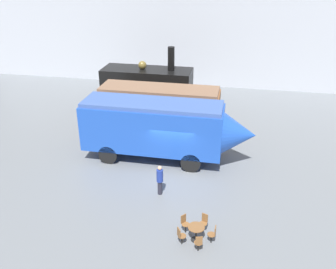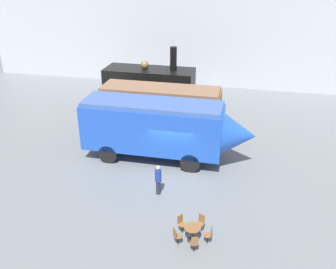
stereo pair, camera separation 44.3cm
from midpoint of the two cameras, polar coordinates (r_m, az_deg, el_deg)
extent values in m
plane|color=slate|center=(22.23, 1.29, -4.93)|extent=(80.00, 80.00, 0.00)
cube|color=#B2B7C1|center=(35.52, 6.57, 14.30)|extent=(44.00, 0.15, 9.00)
cube|color=black|center=(30.00, -2.41, 7.70)|extent=(7.02, 2.55, 2.45)
cylinder|color=black|center=(29.00, 1.27, 11.47)|extent=(0.52, 0.52, 1.81)
sphere|color=brown|center=(29.66, -3.13, 10.55)|extent=(0.64, 0.64, 0.64)
cylinder|color=black|center=(28.90, 1.07, 4.01)|extent=(1.39, 0.12, 1.39)
cylinder|color=black|center=(31.14, 1.97, 5.60)|extent=(1.39, 0.12, 1.39)
cylinder|color=black|center=(29.97, -6.87, 4.62)|extent=(1.39, 0.12, 1.39)
cylinder|color=black|center=(32.13, -5.46, 6.13)|extent=(1.39, 0.12, 1.39)
cube|color=brown|center=(25.34, -0.67, 4.15)|extent=(8.01, 2.47, 2.34)
cube|color=brown|center=(24.91, -0.69, 6.92)|extent=(7.85, 2.27, 0.24)
cylinder|color=black|center=(24.42, 4.21, -0.28)|extent=(1.35, 0.12, 1.35)
cylinder|color=black|center=(26.54, 4.98, 1.86)|extent=(1.35, 0.12, 1.35)
cylinder|color=black|center=(25.46, -6.54, 0.74)|extent=(1.35, 0.12, 1.35)
cylinder|color=black|center=(27.50, -4.99, 2.73)|extent=(1.35, 0.12, 1.35)
cube|color=blue|center=(22.26, -1.79, 1.16)|extent=(8.30, 2.53, 2.69)
cone|color=blue|center=(21.67, 11.35, -0.06)|extent=(1.87, 2.40, 2.40)
cube|color=#3A579D|center=(21.70, -1.84, 4.68)|extent=(8.13, 2.33, 0.24)
cylinder|color=black|center=(21.46, 3.95, -4.42)|extent=(1.15, 0.12, 1.15)
cylinder|color=black|center=(23.56, 4.86, -1.58)|extent=(1.15, 0.12, 1.15)
cylinder|color=black|center=(22.61, -8.63, -3.02)|extent=(1.15, 0.12, 1.15)
cylinder|color=black|center=(24.61, -6.68, -0.43)|extent=(1.15, 0.12, 1.15)
cylinder|color=black|center=(17.07, 4.46, -15.74)|extent=(0.44, 0.44, 0.02)
cylinder|color=black|center=(16.85, 4.50, -14.87)|extent=(0.08, 0.08, 0.66)
cylinder|color=brown|center=(16.62, 4.54, -13.95)|extent=(0.74, 0.74, 0.03)
cylinder|color=black|center=(17.31, 2.93, -14.13)|extent=(0.06, 0.06, 0.42)
cylinder|color=brown|center=(17.17, 2.95, -13.55)|extent=(0.36, 0.36, 0.03)
cube|color=brown|center=(17.12, 2.62, -12.72)|extent=(0.21, 0.25, 0.42)
cylinder|color=black|center=(16.72, 2.32, -15.80)|extent=(0.06, 0.06, 0.42)
cylinder|color=brown|center=(16.57, 2.34, -15.21)|extent=(0.36, 0.36, 0.03)
cube|color=brown|center=(16.38, 1.84, -14.74)|extent=(0.19, 0.26, 0.42)
cylinder|color=black|center=(16.44, 4.78, -16.75)|extent=(0.06, 0.06, 0.42)
cylinder|color=brown|center=(16.29, 4.81, -16.16)|extent=(0.36, 0.36, 0.03)
cube|color=brown|center=(16.03, 4.91, -15.92)|extent=(0.29, 0.11, 0.42)
cylinder|color=black|center=(16.87, 6.80, -15.56)|extent=(0.06, 0.06, 0.42)
cylinder|color=brown|center=(16.72, 6.84, -14.98)|extent=(0.36, 0.36, 0.03)
cube|color=brown|center=(16.56, 7.42, -14.46)|extent=(0.05, 0.29, 0.42)
cylinder|color=black|center=(17.40, 5.59, -14.01)|extent=(0.06, 0.06, 0.42)
cylinder|color=brown|center=(17.25, 5.62, -13.43)|extent=(0.36, 0.36, 0.03)
cube|color=brown|center=(17.22, 5.90, -12.57)|extent=(0.28, 0.14, 0.42)
cylinder|color=#262633|center=(19.66, -0.84, -8.07)|extent=(0.24, 0.24, 0.77)
cylinder|color=navy|center=(19.27, -0.85, -6.27)|extent=(0.34, 0.34, 0.68)
sphere|color=tan|center=(19.03, -0.86, -5.11)|extent=(0.22, 0.22, 0.22)
camera|label=1|loc=(0.22, -89.43, 0.27)|focal=40.00mm
camera|label=2|loc=(0.22, 90.57, -0.27)|focal=40.00mm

